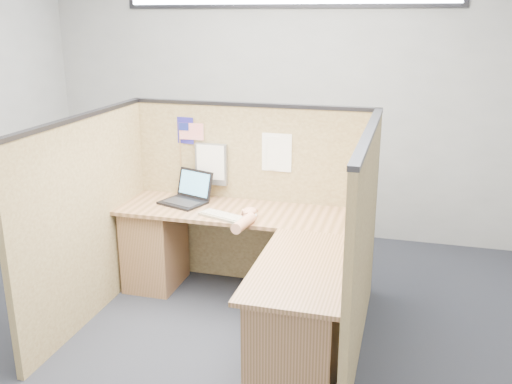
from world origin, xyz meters
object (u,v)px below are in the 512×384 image
(laptop, at_px, (186,194))
(mouse, at_px, (250,215))
(keyboard, at_px, (224,216))
(l_desk, at_px, (249,273))

(laptop, xyz_separation_m, mouse, (0.62, -0.24, -0.04))
(laptop, distance_m, mouse, 0.67)
(laptop, bearing_deg, keyboard, -15.23)
(l_desk, height_order, mouse, mouse)
(l_desk, distance_m, laptop, 0.93)
(l_desk, bearing_deg, laptop, 144.26)
(laptop, relative_size, mouse, 3.59)
(l_desk, height_order, keyboard, keyboard)
(laptop, distance_m, keyboard, 0.52)
(laptop, bearing_deg, l_desk, -16.34)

